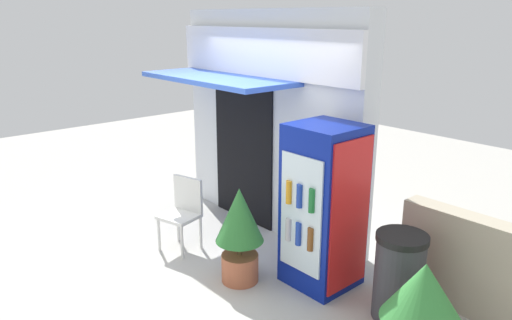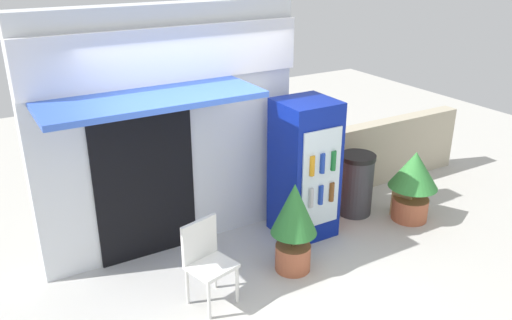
{
  "view_description": "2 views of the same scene",
  "coord_description": "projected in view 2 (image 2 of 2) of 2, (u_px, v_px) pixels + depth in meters",
  "views": [
    {
      "loc": [
        4.24,
        -2.71,
        2.75
      ],
      "look_at": [
        0.54,
        0.54,
        1.28
      ],
      "focal_mm": 33.88,
      "sensor_mm": 36.0,
      "label": 1
    },
    {
      "loc": [
        -2.27,
        -3.87,
        3.39
      ],
      "look_at": [
        0.36,
        0.6,
        1.26
      ],
      "focal_mm": 36.64,
      "sensor_mm": 36.0,
      "label": 2
    }
  ],
  "objects": [
    {
      "name": "plastic_chair",
      "position": [
        206.0,
        257.0,
        5.22
      ],
      "size": [
        0.51,
        0.49,
        0.88
      ],
      "color": "silver",
      "rests_on": "ground"
    },
    {
      "name": "storefront_building",
      "position": [
        167.0,
        128.0,
        5.91
      ],
      "size": [
        3.11,
        1.17,
        2.84
      ],
      "color": "silver",
      "rests_on": "ground"
    },
    {
      "name": "stone_boundary_wall",
      "position": [
        385.0,
        151.0,
        7.97
      ],
      "size": [
        2.76,
        0.24,
        0.98
      ],
      "primitive_type": "cube",
      "color": "#B7AD93",
      "rests_on": "ground"
    },
    {
      "name": "drink_cooler",
      "position": [
        305.0,
        169.0,
        6.38
      ],
      "size": [
        0.69,
        0.72,
        1.73
      ],
      "color": "navy",
      "rests_on": "ground"
    },
    {
      "name": "potted_plant_curbside",
      "position": [
        413.0,
        180.0,
        6.79
      ],
      "size": [
        0.64,
        0.64,
        0.96
      ],
      "color": "#AD5B3D",
      "rests_on": "ground"
    },
    {
      "name": "trash_bin",
      "position": [
        356.0,
        184.0,
        7.01
      ],
      "size": [
        0.48,
        0.48,
        0.85
      ],
      "color": "#38383D",
      "rests_on": "ground"
    },
    {
      "name": "potted_plant_near_shop",
      "position": [
        294.0,
        221.0,
        5.69
      ],
      "size": [
        0.51,
        0.51,
        1.06
      ],
      "color": "#AD5B3D",
      "rests_on": "ground"
    },
    {
      "name": "cardboard_box",
      "position": [
        405.0,
        201.0,
        7.09
      ],
      "size": [
        0.4,
        0.37,
        0.36
      ],
      "primitive_type": "cube",
      "rotation": [
        0.0,
        0.0,
        0.37
      ],
      "color": "tan",
      "rests_on": "ground"
    },
    {
      "name": "ground",
      "position": [
        255.0,
        297.0,
        5.44
      ],
      "size": [
        16.0,
        16.0,
        0.0
      ],
      "primitive_type": "plane",
      "color": "beige"
    }
  ]
}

